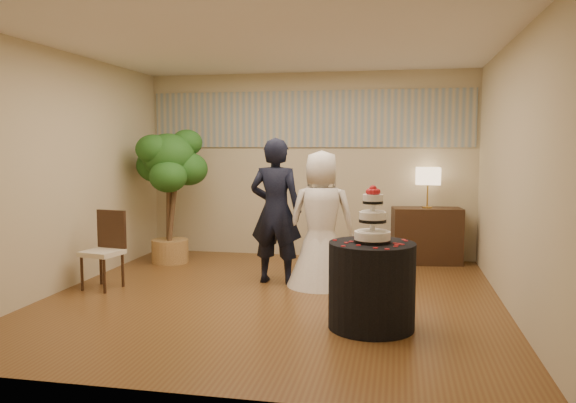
% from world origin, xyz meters
% --- Properties ---
extents(floor, '(5.00, 5.00, 0.00)m').
position_xyz_m(floor, '(0.00, 0.00, 0.00)').
color(floor, brown).
rests_on(floor, ground).
extents(ceiling, '(5.00, 5.00, 0.00)m').
position_xyz_m(ceiling, '(0.00, 0.00, 2.80)').
color(ceiling, white).
rests_on(ceiling, wall_back).
extents(wall_back, '(5.00, 0.06, 2.80)m').
position_xyz_m(wall_back, '(0.00, 2.50, 1.40)').
color(wall_back, beige).
rests_on(wall_back, ground).
extents(wall_front, '(5.00, 0.06, 2.80)m').
position_xyz_m(wall_front, '(0.00, -2.50, 1.40)').
color(wall_front, beige).
rests_on(wall_front, ground).
extents(wall_left, '(0.06, 5.00, 2.80)m').
position_xyz_m(wall_left, '(-2.50, 0.00, 1.40)').
color(wall_left, beige).
rests_on(wall_left, ground).
extents(wall_right, '(0.06, 5.00, 2.80)m').
position_xyz_m(wall_right, '(2.50, 0.00, 1.40)').
color(wall_right, beige).
rests_on(wall_right, ground).
extents(mural_border, '(4.90, 0.02, 0.85)m').
position_xyz_m(mural_border, '(0.00, 2.48, 2.10)').
color(mural_border, '#9DA195').
rests_on(mural_border, wall_back).
extents(groom, '(0.69, 0.48, 1.80)m').
position_xyz_m(groom, '(-0.11, 0.71, 0.90)').
color(groom, black).
rests_on(groom, floor).
extents(bride, '(0.90, 0.90, 1.64)m').
position_xyz_m(bride, '(0.46, 0.68, 0.82)').
color(bride, white).
rests_on(bride, floor).
extents(cake_table, '(1.03, 1.03, 0.81)m').
position_xyz_m(cake_table, '(1.14, -0.82, 0.40)').
color(cake_table, black).
rests_on(cake_table, floor).
extents(wedding_cake, '(0.34, 0.34, 0.53)m').
position_xyz_m(wedding_cake, '(1.14, -0.82, 1.07)').
color(wedding_cake, white).
rests_on(wedding_cake, cake_table).
extents(console, '(1.02, 0.56, 0.81)m').
position_xyz_m(console, '(1.77, 2.25, 0.40)').
color(console, '#321F12').
rests_on(console, floor).
extents(table_lamp, '(0.34, 0.34, 0.58)m').
position_xyz_m(table_lamp, '(1.77, 2.25, 1.10)').
color(table_lamp, beige).
rests_on(table_lamp, console).
extents(ficus_tree, '(1.24, 1.24, 1.98)m').
position_xyz_m(ficus_tree, '(-1.89, 1.58, 0.99)').
color(ficus_tree, '#23581B').
rests_on(ficus_tree, floor).
extents(side_chair, '(0.50, 0.52, 0.93)m').
position_xyz_m(side_chair, '(-2.07, 0.01, 0.46)').
color(side_chair, '#321F12').
rests_on(side_chair, floor).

